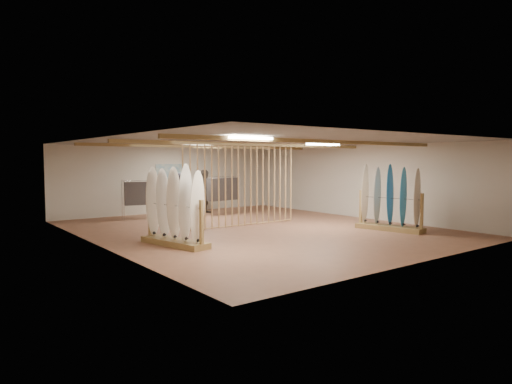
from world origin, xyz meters
TOP-DOWN VIEW (x-y plane):
  - floor at (0.00, 0.00)m, footprint 12.00×12.00m
  - ceiling at (0.00, 0.00)m, footprint 12.00×12.00m
  - wall_back at (0.00, 6.00)m, footprint 12.00×0.00m
  - wall_front at (0.00, -6.00)m, footprint 12.00×0.00m
  - wall_left at (-5.00, 0.00)m, footprint 0.00×12.00m
  - wall_right at (5.00, 0.00)m, footprint 0.00×12.00m
  - ceiling_slats at (0.00, 0.00)m, footprint 9.50×6.12m
  - light_panels at (0.00, 0.00)m, footprint 1.20×0.35m
  - bamboo_partition at (0.00, 0.80)m, footprint 4.45×0.05m
  - poster at (0.00, 5.98)m, footprint 1.40×0.03m
  - rack_left at (-3.40, -0.96)m, footprint 1.02×2.26m
  - rack_right at (3.22, -2.77)m, footprint 0.95×2.22m
  - clothing_rack_a at (-1.95, 4.50)m, footprint 1.39×0.59m
  - clothing_rack_b at (1.26, 3.92)m, footprint 1.48×0.59m
  - shopper_a at (-0.60, 4.09)m, footprint 0.80×0.61m
  - shopper_b at (0.97, 4.75)m, footprint 1.01×0.80m

SIDE VIEW (x-z plane):
  - floor at x=0.00m, z-range 0.00..0.00m
  - rack_right at x=3.22m, z-range -0.33..1.72m
  - rack_left at x=-3.40m, z-range -0.33..1.75m
  - shopper_a at x=-0.60m, z-range 0.00..1.97m
  - clothing_rack_a at x=-1.95m, z-range 0.23..1.74m
  - shopper_b at x=0.97m, z-range 0.00..2.05m
  - clothing_rack_b at x=1.26m, z-range 0.24..1.85m
  - bamboo_partition at x=0.00m, z-range 0.01..2.79m
  - wall_back at x=0.00m, z-range -4.60..7.40m
  - wall_front at x=0.00m, z-range -4.60..7.40m
  - wall_left at x=-5.00m, z-range -4.60..7.40m
  - wall_right at x=5.00m, z-range -4.60..7.40m
  - poster at x=0.00m, z-range 1.15..2.05m
  - ceiling_slats at x=0.00m, z-range 2.67..2.77m
  - light_panels at x=0.00m, z-range 2.71..2.77m
  - ceiling at x=0.00m, z-range 2.80..2.80m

